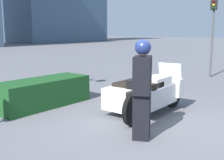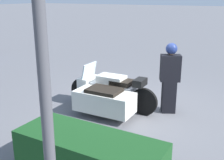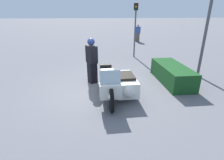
# 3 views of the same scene
# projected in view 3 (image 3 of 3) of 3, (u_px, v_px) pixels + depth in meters

# --- Properties ---
(ground_plane) EXTENTS (160.00, 160.00, 0.00)m
(ground_plane) POSITION_uv_depth(u_px,v_px,m) (102.00, 89.00, 6.67)
(ground_plane) COLOR slate
(police_motorcycle) EXTENTS (2.57, 1.26, 1.18)m
(police_motorcycle) POSITION_uv_depth(u_px,v_px,m) (117.00, 84.00, 5.87)
(police_motorcycle) COLOR black
(police_motorcycle) RESTS_ON ground
(officer_rider) EXTENTS (0.58, 0.49, 1.81)m
(officer_rider) POSITION_uv_depth(u_px,v_px,m) (92.00, 60.00, 6.94)
(officer_rider) COLOR black
(officer_rider) RESTS_ON ground
(hedge_bush_curbside) EXTENTS (2.53, 0.96, 0.71)m
(hedge_bush_curbside) POSITION_uv_depth(u_px,v_px,m) (172.00, 74.00, 7.21)
(hedge_bush_curbside) COLOR #19471E
(hedge_bush_curbside) RESTS_ON ground
(traffic_light_far) EXTENTS (0.22, 0.29, 3.22)m
(traffic_light_far) POSITION_uv_depth(u_px,v_px,m) (135.00, 23.00, 10.63)
(traffic_light_far) COLOR #4C4C4C
(traffic_light_far) RESTS_ON ground
(pedestrian_bystander) EXTENTS (0.52, 0.53, 1.63)m
(pedestrian_bystander) POSITION_uv_depth(u_px,v_px,m) (138.00, 33.00, 16.99)
(pedestrian_bystander) COLOR brown
(pedestrian_bystander) RESTS_ON ground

